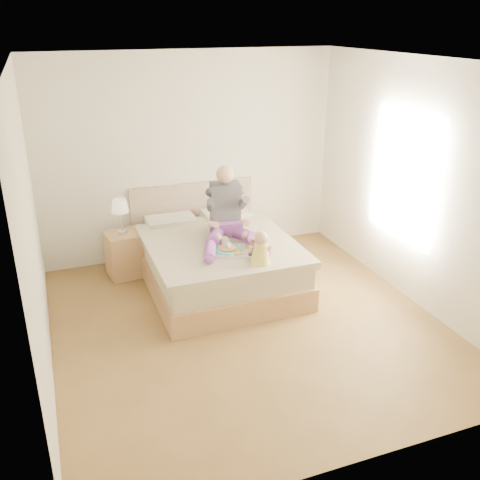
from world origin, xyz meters
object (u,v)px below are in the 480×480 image
object	(u,v)px
nightstand	(126,254)
adult	(228,218)
bed	(215,258)
tray	(237,249)
baby	(261,250)

from	to	relation	value
nightstand	adult	size ratio (longest dim) A/B	0.51
bed	nightstand	xyz separation A→B (m)	(-1.00, 0.58, -0.03)
nightstand	adult	bearing A→B (deg)	-38.75
tray	baby	size ratio (longest dim) A/B	1.67
adult	tray	distance (m)	0.48
tray	baby	distance (m)	0.41
bed	nightstand	bearing A→B (deg)	150.05
tray	baby	bearing A→B (deg)	-45.15
bed	tray	bearing A→B (deg)	-80.38
adult	baby	bearing A→B (deg)	-72.76
baby	adult	bearing A→B (deg)	124.37
nightstand	adult	distance (m)	1.44
nightstand	adult	world-z (taller)	adult
nightstand	baby	bearing A→B (deg)	-57.69
tray	baby	world-z (taller)	baby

